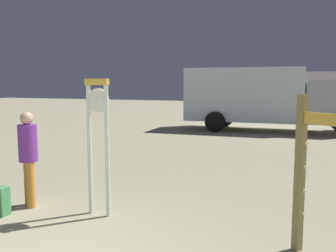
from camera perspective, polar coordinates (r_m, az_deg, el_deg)
name	(u,v)px	position (r m, az deg, el deg)	size (l,w,h in m)	color
standing_clock	(98,133)	(5.93, -10.88, -1.14)	(0.43, 0.12, 2.21)	white
arrow_sign	(324,151)	(4.66, 23.24, -3.54)	(0.86, 0.72, 2.01)	olive
person_near_clock	(28,154)	(6.74, -21.02, -4.13)	(0.32, 0.32, 1.66)	orange
box_truck_near	(261,96)	(17.07, 14.29, 4.52)	(7.29, 2.74, 2.83)	white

